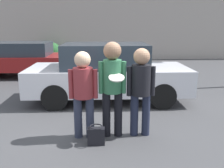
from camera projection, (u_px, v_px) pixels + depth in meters
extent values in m
plane|color=#3F3F42|center=(94.00, 130.00, 4.97)|extent=(56.00, 56.00, 0.00)
cube|color=#B2A89E|center=(99.00, 25.00, 14.57)|extent=(24.00, 0.18, 4.05)
cylinder|color=#2D3347|center=(78.00, 118.00, 4.60)|extent=(0.15, 0.15, 0.77)
cylinder|color=#2D3347|center=(90.00, 117.00, 4.60)|extent=(0.15, 0.15, 0.77)
cylinder|color=maroon|center=(83.00, 83.00, 4.45)|extent=(0.35, 0.35, 0.55)
cylinder|color=maroon|center=(71.00, 84.00, 4.44)|extent=(0.09, 0.09, 0.53)
cylinder|color=maroon|center=(95.00, 84.00, 4.46)|extent=(0.09, 0.09, 0.53)
sphere|color=#DBB28E|center=(82.00, 60.00, 4.35)|extent=(0.29, 0.29, 0.29)
cylinder|color=black|center=(106.00, 114.00, 4.65)|extent=(0.15, 0.15, 0.85)
cylinder|color=black|center=(118.00, 114.00, 4.65)|extent=(0.15, 0.15, 0.85)
cylinder|color=#33724C|center=(112.00, 76.00, 4.48)|extent=(0.33, 0.33, 0.60)
cylinder|color=#33724C|center=(101.00, 78.00, 4.48)|extent=(0.09, 0.09, 0.58)
cylinder|color=#33724C|center=(124.00, 77.00, 4.49)|extent=(0.09, 0.09, 0.58)
sphere|color=#8C664C|center=(112.00, 51.00, 4.37)|extent=(0.32, 0.32, 0.32)
cylinder|color=silver|center=(117.00, 78.00, 4.24)|extent=(0.27, 0.27, 0.11)
cylinder|color=#1E2338|center=(134.00, 115.00, 4.69)|extent=(0.15, 0.15, 0.79)
cylinder|color=#1E2338|center=(146.00, 115.00, 4.70)|extent=(0.15, 0.15, 0.79)
cylinder|color=black|center=(141.00, 80.00, 4.54)|extent=(0.35, 0.35, 0.56)
cylinder|color=black|center=(129.00, 81.00, 4.53)|extent=(0.09, 0.09, 0.54)
cylinder|color=black|center=(153.00, 81.00, 4.55)|extent=(0.09, 0.09, 0.54)
sphere|color=tan|center=(142.00, 56.00, 4.44)|extent=(0.30, 0.30, 0.30)
cube|color=silver|center=(108.00, 79.00, 6.84)|extent=(4.29, 1.77, 0.66)
cube|color=#28333D|center=(105.00, 55.00, 6.69)|extent=(2.23, 1.52, 0.62)
cylinder|color=black|center=(151.00, 82.00, 7.72)|extent=(0.66, 0.22, 0.66)
cylinder|color=black|center=(163.00, 96.00, 6.19)|extent=(0.66, 0.22, 0.66)
cylinder|color=black|center=(64.00, 83.00, 7.62)|extent=(0.66, 0.22, 0.66)
cylinder|color=black|center=(55.00, 97.00, 6.09)|extent=(0.66, 0.22, 0.66)
cube|color=maroon|center=(23.00, 62.00, 10.12)|extent=(4.63, 1.90, 0.56)
cube|color=#28333D|center=(19.00, 49.00, 10.00)|extent=(2.41, 1.64, 0.51)
cylinder|color=black|center=(62.00, 64.00, 11.06)|extent=(0.69, 0.22, 0.69)
cylinder|color=black|center=(55.00, 71.00, 9.40)|extent=(0.69, 0.22, 0.69)
sphere|color=#285B2D|center=(52.00, 52.00, 14.11)|extent=(1.08, 1.08, 1.08)
cube|color=black|center=(96.00, 136.00, 4.36)|extent=(0.30, 0.14, 0.31)
torus|color=black|center=(96.00, 127.00, 4.32)|extent=(0.23, 0.23, 0.02)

